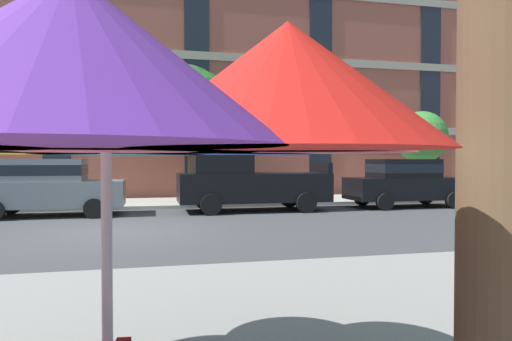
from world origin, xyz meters
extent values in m
plane|color=#424244|center=(0.00, 0.00, 0.00)|extent=(120.00, 120.00, 0.00)
cube|color=#B2ADA3|center=(0.00, 6.80, 0.06)|extent=(56.00, 3.60, 0.12)
cube|color=#934C3D|center=(0.00, 15.00, 9.60)|extent=(46.85, 12.00, 19.20)
cube|color=#9E937F|center=(0.00, 8.96, 3.20)|extent=(45.92, 0.08, 0.36)
cube|color=#9E937F|center=(0.00, 8.96, 6.40)|extent=(45.92, 0.08, 0.36)
cube|color=slate|center=(-2.14, 3.70, 0.70)|extent=(4.40, 1.76, 0.80)
cube|color=slate|center=(-2.29, 3.70, 1.44)|extent=(2.30, 1.55, 0.68)
cube|color=black|center=(-2.29, 3.70, 1.44)|extent=(2.32, 1.57, 0.32)
cylinder|color=black|center=(-0.77, 4.58, 0.30)|extent=(0.60, 0.22, 0.60)
cylinder|color=black|center=(-0.77, 2.82, 0.30)|extent=(0.60, 0.22, 0.60)
cylinder|color=black|center=(-3.50, 4.58, 0.30)|extent=(0.60, 0.22, 0.60)
cube|color=black|center=(4.32, 3.70, 0.82)|extent=(5.10, 1.90, 0.96)
cube|color=black|center=(3.22, 3.70, 1.75)|extent=(1.90, 1.75, 0.90)
cube|color=black|center=(6.79, 3.70, 1.48)|extent=(0.16, 1.75, 0.36)
cylinder|color=black|center=(5.90, 4.65, 0.34)|extent=(0.68, 0.22, 0.68)
cylinder|color=black|center=(5.90, 2.75, 0.34)|extent=(0.68, 0.22, 0.68)
cylinder|color=black|center=(2.74, 4.65, 0.34)|extent=(0.68, 0.22, 0.68)
cylinder|color=black|center=(2.74, 2.75, 0.34)|extent=(0.68, 0.22, 0.68)
cube|color=black|center=(10.16, 3.70, 0.70)|extent=(4.40, 1.76, 0.80)
cube|color=black|center=(10.01, 3.70, 1.44)|extent=(2.30, 1.55, 0.68)
cube|color=black|center=(10.01, 3.70, 1.44)|extent=(2.32, 1.57, 0.32)
cylinder|color=black|center=(11.52, 4.58, 0.30)|extent=(0.60, 0.22, 0.60)
cylinder|color=black|center=(11.52, 2.82, 0.30)|extent=(0.60, 0.22, 0.60)
cylinder|color=black|center=(8.79, 4.58, 0.30)|extent=(0.60, 0.22, 0.60)
cylinder|color=black|center=(8.79, 2.82, 0.30)|extent=(0.60, 0.22, 0.60)
cylinder|color=black|center=(15.47, 4.65, 0.34)|extent=(0.68, 0.22, 0.68)
cylinder|color=brown|center=(2.49, 7.06, 1.31)|extent=(0.25, 0.25, 2.62)
sphere|color=#236023|center=(2.26, 6.97, 3.81)|extent=(3.49, 3.49, 3.49)
sphere|color=#236023|center=(2.36, 6.81, 3.48)|extent=(3.13, 3.13, 3.13)
sphere|color=#236023|center=(2.16, 6.87, 3.83)|extent=(3.00, 3.00, 3.00)
sphere|color=#236023|center=(2.66, 6.77, 3.75)|extent=(3.18, 3.18, 3.18)
cylinder|color=brown|center=(12.51, 7.01, 0.96)|extent=(0.22, 0.22, 1.92)
sphere|color=#387F33|center=(12.73, 6.77, 2.78)|extent=(2.32, 2.32, 2.32)
sphere|color=#387F33|center=(12.62, 6.80, 2.92)|extent=(1.46, 1.46, 1.46)
sphere|color=#387F33|center=(12.22, 7.23, 2.94)|extent=(1.86, 1.86, 1.86)
cylinder|color=silver|center=(0.63, -9.00, 1.16)|extent=(0.06, 0.06, 2.32)
cone|color=#E5668C|center=(1.75, -9.00, 2.06)|extent=(1.34, 1.34, 0.53)
cone|color=blue|center=(1.43, -8.21, 2.06)|extent=(1.34, 1.34, 0.53)
cone|color=#199EB2|center=(0.63, -7.88, 2.06)|extent=(1.34, 1.34, 0.53)
cone|color=#662D9E|center=(0.63, -10.12, 2.06)|extent=(1.34, 1.34, 0.53)
cone|color=red|center=(1.43, -9.79, 2.06)|extent=(1.34, 1.34, 0.53)
cone|color=#E5668C|center=(0.63, -9.00, 2.10)|extent=(1.67, 1.67, 0.61)
camera|label=1|loc=(0.86, -11.63, 1.75)|focal=32.25mm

